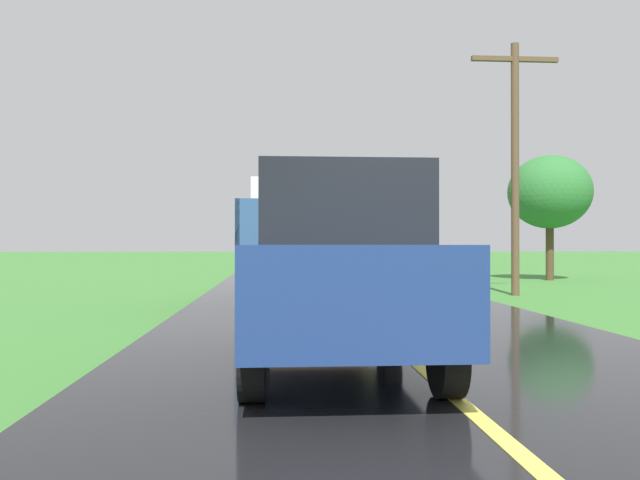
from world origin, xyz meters
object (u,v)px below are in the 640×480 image
banana_truck_near (297,236)px  roadside_tree_near_left (550,192)px  following_car (336,268)px  utility_pole_roadside (515,157)px

banana_truck_near → roadside_tree_near_left: (9.35, 7.31, 1.69)m
banana_truck_near → following_car: size_ratio=1.42×
utility_pole_roadside → following_car: size_ratio=1.56×
banana_truck_near → following_car: banana_truck_near is taller
banana_truck_near → following_car: (0.13, -8.25, -0.41)m
banana_truck_near → roadside_tree_near_left: bearing=38.0°
roadside_tree_near_left → following_car: bearing=-120.7°
utility_pole_roadside → following_car: bearing=-120.6°
banana_truck_near → roadside_tree_near_left: 11.99m
roadside_tree_near_left → banana_truck_near: bearing=-142.0°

